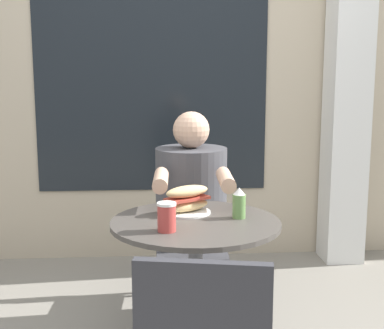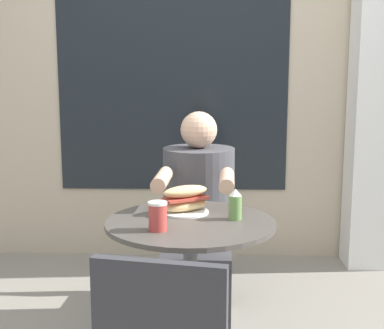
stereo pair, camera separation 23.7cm
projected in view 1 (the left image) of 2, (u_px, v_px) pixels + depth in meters
The scene contains 8 objects.
storefront_wall at pixel (177, 62), 3.74m from camera, with size 8.00×0.09×2.80m.
lattice_pillar at pixel (347, 91), 3.66m from camera, with size 0.27×0.27×2.40m.
cafe_table at pixel (195, 265), 2.24m from camera, with size 0.70×0.70×0.72m.
diner_chair at pixel (188, 212), 3.12m from camera, with size 0.40×0.40×0.87m.
seated_diner at pixel (191, 236), 2.79m from camera, with size 0.39×0.67×1.13m.
sandwich_on_plate at pixel (187, 201), 2.32m from camera, with size 0.22×0.20×0.12m.
drink_cup at pixel (167, 217), 2.05m from camera, with size 0.07×0.07×0.11m.
condiment_bottle at pixel (239, 203), 2.23m from camera, with size 0.06×0.06×0.13m.
Camera 1 is at (-0.17, -2.13, 1.33)m, focal length 50.00 mm.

